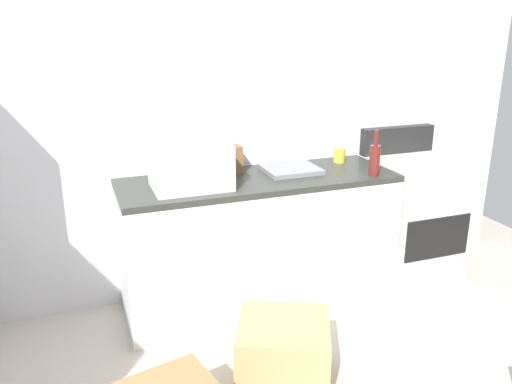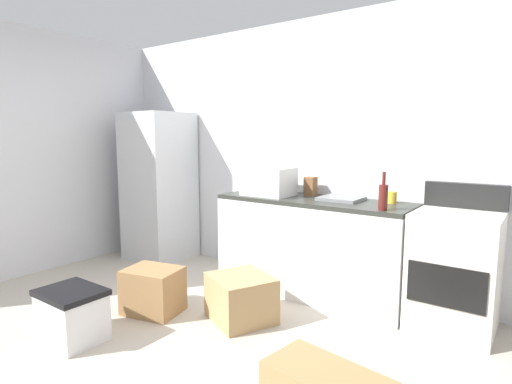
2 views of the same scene
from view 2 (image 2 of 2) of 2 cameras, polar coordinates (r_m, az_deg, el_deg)
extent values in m
plane|color=#B2A899|center=(3.31, -7.71, -18.68)|extent=(6.00, 6.00, 0.00)
cube|color=silver|center=(4.22, 6.65, 5.39)|extent=(5.00, 0.10, 2.60)
cube|color=silver|center=(4.99, -28.93, 4.84)|extent=(0.10, 3.20, 2.60)
cube|color=silver|center=(3.91, 7.79, -7.75)|extent=(1.80, 0.60, 0.86)
cube|color=#2D302B|center=(3.82, 7.91, -1.22)|extent=(1.80, 0.60, 0.04)
cube|color=silver|center=(5.07, -13.31, 0.76)|extent=(0.68, 0.66, 1.74)
cube|color=silver|center=(3.53, 25.83, -9.85)|extent=(0.60, 0.60, 0.90)
cube|color=black|center=(3.25, 24.82, -11.83)|extent=(0.52, 0.02, 0.30)
cube|color=black|center=(3.66, 27.05, -0.47)|extent=(0.60, 0.08, 0.20)
cube|color=white|center=(3.98, 1.75, 1.48)|extent=(0.46, 0.34, 0.27)
cube|color=slate|center=(3.76, 11.73, -0.91)|extent=(0.36, 0.32, 0.03)
cylinder|color=#591E19|center=(3.32, 17.23, -0.73)|extent=(0.07, 0.07, 0.20)
cylinder|color=#591E19|center=(3.30, 17.34, 1.84)|extent=(0.03, 0.03, 0.10)
cylinder|color=gold|center=(3.70, 18.34, -0.73)|extent=(0.08, 0.08, 0.10)
cube|color=brown|center=(4.00, 7.57, 0.79)|extent=(0.10, 0.10, 0.18)
cube|color=tan|center=(3.40, -2.09, -14.50)|extent=(0.62, 0.60, 0.36)
cube|color=olive|center=(3.64, -14.10, -13.13)|extent=(0.51, 0.44, 0.38)
cube|color=silver|center=(3.37, -24.13, -15.63)|extent=(0.44, 0.34, 0.34)
cube|color=black|center=(3.30, -24.31, -12.59)|extent=(0.46, 0.36, 0.04)
camera|label=1|loc=(2.93, -48.97, 12.94)|focal=36.62mm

